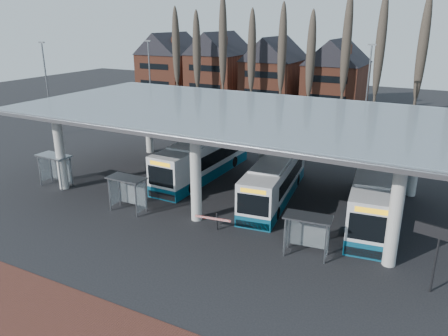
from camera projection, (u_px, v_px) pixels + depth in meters
The scene contains 15 objects.
ground at pixel (176, 235), 26.61m from camera, with size 140.00×140.00×0.00m, color black.
station_canopy at pixel (235, 118), 31.46m from camera, with size 32.00×16.00×6.34m.
poplar_row at pixel (329, 52), 51.40m from camera, with size 45.10×1.10×14.50m.
townhouse_row at pixel (246, 63), 68.45m from camera, with size 36.80×10.30×12.25m.
lamp_post_a at pixel (150, 83), 51.21m from camera, with size 0.80×0.16×10.17m.
lamp_post_b at pixel (367, 94), 44.02m from camera, with size 0.80×0.16×10.17m.
lamp_post_d at pixel (47, 87), 48.02m from camera, with size 0.80×0.16×10.17m.
bus_1 at pixel (203, 158), 36.15m from camera, with size 2.67×11.74×3.25m.
bus_2 at pixel (275, 179), 31.71m from camera, with size 3.70×11.15×3.04m.
bus_3 at pixel (375, 192), 28.88m from camera, with size 4.10×12.48×3.40m.
shelter_0 at pixel (56, 163), 33.99m from camera, with size 2.76×1.44×2.53m.
shelter_1 at pixel (128, 186), 29.52m from camera, with size 2.64×1.33×2.44m.
shelter_2 at pixel (308, 226), 23.89m from camera, with size 2.70×1.56×2.39m.
info_sign_0 at pixel (439, 238), 20.18m from camera, with size 2.28×0.63×3.44m.
barrier at pixel (214, 219), 26.67m from camera, with size 2.30×0.78×1.16m.
Camera 1 is at (13.68, -19.74, 12.52)m, focal length 35.00 mm.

